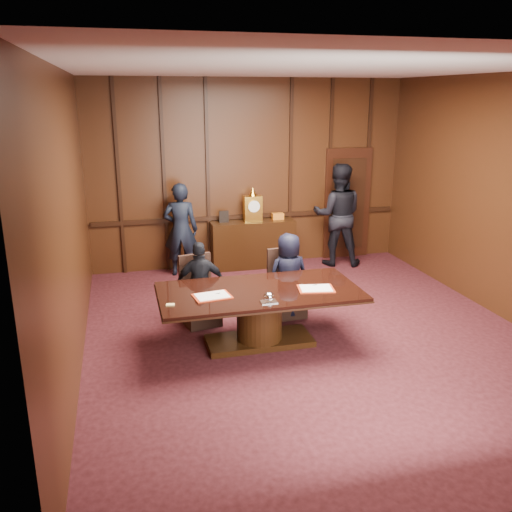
% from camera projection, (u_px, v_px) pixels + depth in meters
% --- Properties ---
extents(room, '(7.00, 7.04, 3.50)m').
position_uv_depth(room, '(315.00, 211.00, 7.11)').
color(room, black).
rests_on(room, ground).
extents(sideboard, '(1.60, 0.45, 1.54)m').
position_uv_depth(sideboard, '(253.00, 242.00, 10.35)').
color(sideboard, black).
rests_on(sideboard, ground).
extents(conference_table, '(2.62, 1.32, 0.76)m').
position_uv_depth(conference_table, '(259.00, 308.00, 7.09)').
color(conference_table, black).
rests_on(conference_table, ground).
extents(folder_left, '(0.50, 0.39, 0.02)m').
position_uv_depth(folder_left, '(212.00, 296.00, 6.78)').
color(folder_left, '#AD2B0F').
rests_on(folder_left, conference_table).
extents(folder_right, '(0.51, 0.40, 0.02)m').
position_uv_depth(folder_right, '(316.00, 289.00, 7.04)').
color(folder_right, '#AD2B0F').
rests_on(folder_right, conference_table).
extents(inkstand, '(0.20, 0.14, 0.12)m').
position_uv_depth(inkstand, '(269.00, 298.00, 6.59)').
color(inkstand, white).
rests_on(inkstand, conference_table).
extents(notepad, '(0.11, 0.09, 0.01)m').
position_uv_depth(notepad, '(170.00, 305.00, 6.50)').
color(notepad, '#E7C171').
rests_on(notepad, conference_table).
extents(chair_left, '(0.57, 0.57, 0.99)m').
position_uv_depth(chair_left, '(200.00, 304.00, 7.81)').
color(chair_left, black).
rests_on(chair_left, ground).
extents(chair_right, '(0.52, 0.52, 0.99)m').
position_uv_depth(chair_right, '(286.00, 296.00, 8.12)').
color(chair_right, black).
rests_on(chair_right, ground).
extents(signatory_left, '(0.75, 0.37, 1.24)m').
position_uv_depth(signatory_left, '(201.00, 284.00, 7.65)').
color(signatory_left, black).
rests_on(signatory_left, ground).
extents(signatory_right, '(0.66, 0.46, 1.27)m').
position_uv_depth(signatory_right, '(288.00, 276.00, 7.95)').
color(signatory_right, black).
rests_on(signatory_right, ground).
extents(witness_left, '(0.70, 0.53, 1.71)m').
position_uv_depth(witness_left, '(181.00, 230.00, 9.77)').
color(witness_left, black).
rests_on(witness_left, ground).
extents(witness_right, '(1.14, 1.01, 1.96)m').
position_uv_depth(witness_right, '(338.00, 215.00, 10.37)').
color(witness_right, black).
rests_on(witness_right, ground).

